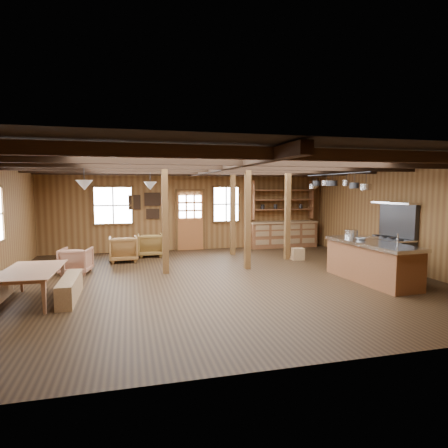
{
  "coord_description": "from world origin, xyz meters",
  "views": [
    {
      "loc": [
        -2.08,
        -8.55,
        2.2
      ],
      "look_at": [
        0.42,
        1.29,
        1.21
      ],
      "focal_mm": 30.0,
      "sensor_mm": 36.0,
      "label": 1
    }
  ],
  "objects_px": {
    "kitchen_island": "(372,261)",
    "commercial_range": "(388,247)",
    "dining_table": "(34,286)",
    "armchair_b": "(150,245)",
    "armchair_a": "(123,249)",
    "armchair_c": "(76,261)"
  },
  "relations": [
    {
      "from": "commercial_range",
      "to": "armchair_c",
      "type": "relative_size",
      "value": 2.48
    },
    {
      "from": "commercial_range",
      "to": "armchair_c",
      "type": "bearing_deg",
      "value": 169.1
    },
    {
      "from": "armchair_b",
      "to": "armchair_c",
      "type": "height_order",
      "value": "armchair_b"
    },
    {
      "from": "kitchen_island",
      "to": "armchair_b",
      "type": "relative_size",
      "value": 3.2
    },
    {
      "from": "armchair_c",
      "to": "kitchen_island",
      "type": "bearing_deg",
      "value": 169.45
    },
    {
      "from": "dining_table",
      "to": "armchair_b",
      "type": "bearing_deg",
      "value": -27.48
    },
    {
      "from": "armchair_a",
      "to": "kitchen_island",
      "type": "bearing_deg",
      "value": 143.05
    },
    {
      "from": "commercial_range",
      "to": "dining_table",
      "type": "relative_size",
      "value": 1.01
    },
    {
      "from": "dining_table",
      "to": "commercial_range",
      "type": "bearing_deg",
      "value": -82.76
    },
    {
      "from": "armchair_a",
      "to": "armchair_c",
      "type": "distance_m",
      "value": 1.76
    },
    {
      "from": "armchair_a",
      "to": "armchair_c",
      "type": "height_order",
      "value": "armchair_a"
    },
    {
      "from": "dining_table",
      "to": "armchair_c",
      "type": "bearing_deg",
      "value": -9.28
    },
    {
      "from": "armchair_a",
      "to": "armchair_b",
      "type": "bearing_deg",
      "value": -143.08
    },
    {
      "from": "kitchen_island",
      "to": "armchair_c",
      "type": "relative_size",
      "value": 3.5
    },
    {
      "from": "dining_table",
      "to": "armchair_a",
      "type": "height_order",
      "value": "armchair_a"
    },
    {
      "from": "armchair_b",
      "to": "kitchen_island",
      "type": "bearing_deg",
      "value": 137.87
    },
    {
      "from": "dining_table",
      "to": "armchair_c",
      "type": "relative_size",
      "value": 2.47
    },
    {
      "from": "dining_table",
      "to": "armchair_b",
      "type": "height_order",
      "value": "armchair_b"
    },
    {
      "from": "commercial_range",
      "to": "armchair_c",
      "type": "distance_m",
      "value": 8.24
    },
    {
      "from": "armchair_b",
      "to": "armchair_c",
      "type": "xyz_separation_m",
      "value": [
        -1.99,
        -2.0,
        -0.03
      ]
    },
    {
      "from": "kitchen_island",
      "to": "commercial_range",
      "type": "xyz_separation_m",
      "value": [
        1.26,
        1.04,
        0.12
      ]
    },
    {
      "from": "dining_table",
      "to": "armchair_b",
      "type": "xyz_separation_m",
      "value": [
        2.45,
        4.37,
        0.05
      ]
    }
  ]
}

